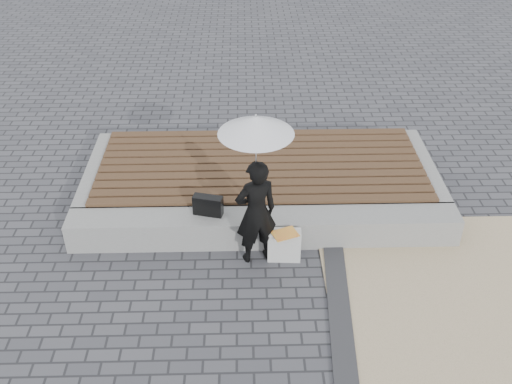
# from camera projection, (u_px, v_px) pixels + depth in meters

# --- Properties ---
(ground) EXTENTS (80.00, 80.00, 0.00)m
(ground) POSITION_uv_depth(u_px,v_px,m) (269.00, 333.00, 6.34)
(ground) COLOR #48484D
(ground) RESTS_ON ground
(edging_band) EXTENTS (0.61, 5.20, 0.04)m
(edging_band) POSITION_uv_depth(u_px,v_px,m) (345.00, 368.00, 5.94)
(edging_band) COLOR #2F2F32
(edging_band) RESTS_ON ground
(seating_ledge) EXTENTS (5.00, 0.45, 0.40)m
(seating_ledge) POSITION_uv_depth(u_px,v_px,m) (264.00, 227.00, 7.55)
(seating_ledge) COLOR gray
(seating_ledge) RESTS_ON ground
(timber_platform) EXTENTS (5.00, 2.00, 0.40)m
(timber_platform) POSITION_uv_depth(u_px,v_px,m) (261.00, 177.00, 8.54)
(timber_platform) COLOR gray
(timber_platform) RESTS_ON ground
(timber_decking) EXTENTS (4.60, 2.00, 0.04)m
(timber_decking) POSITION_uv_depth(u_px,v_px,m) (261.00, 164.00, 8.41)
(timber_decking) COLOR brown
(timber_decking) RESTS_ON timber_platform
(woman) EXTENTS (0.60, 0.48, 1.41)m
(woman) POSITION_uv_depth(u_px,v_px,m) (256.00, 212.00, 6.97)
(woman) COLOR black
(woman) RESTS_ON ground
(parasol) EXTENTS (0.84, 0.84, 1.07)m
(parasol) POSITION_uv_depth(u_px,v_px,m) (256.00, 125.00, 6.31)
(parasol) COLOR #BBBBC1
(parasol) RESTS_ON ground
(handbag) EXTENTS (0.39, 0.22, 0.26)m
(handbag) POSITION_uv_depth(u_px,v_px,m) (208.00, 205.00, 7.38)
(handbag) COLOR black
(handbag) RESTS_ON seating_ledge
(canvas_tote) EXTENTS (0.41, 0.19, 0.43)m
(canvas_tote) POSITION_uv_depth(u_px,v_px,m) (284.00, 245.00, 7.23)
(canvas_tote) COLOR silver
(canvas_tote) RESTS_ON ground
(magazine) EXTENTS (0.36, 0.31, 0.01)m
(magazine) POSITION_uv_depth(u_px,v_px,m) (285.00, 234.00, 7.07)
(magazine) COLOR red
(magazine) RESTS_ON canvas_tote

